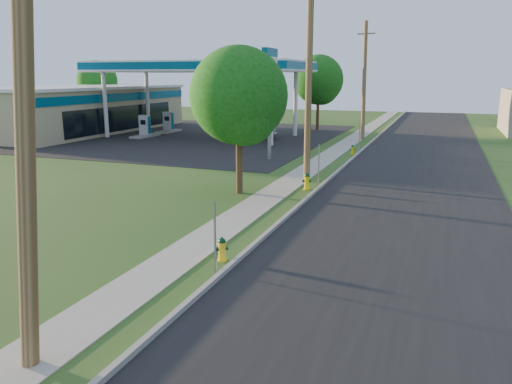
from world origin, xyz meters
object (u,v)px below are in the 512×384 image
(fuel_pump_sw, at_px, (168,125))
(hydrant_near, at_px, (222,249))
(utility_pole_far, at_px, (364,81))
(tree_verge, at_px, (240,100))
(hydrant_far, at_px, (353,150))
(car_silver, at_px, (249,129))
(tree_back, at_px, (98,82))
(hydrant_mid, at_px, (307,181))
(tree_lot, at_px, (319,82))
(fuel_pump_nw, at_px, (145,129))
(utility_pole_near, at_px, (24,102))
(utility_pole_mid, at_px, (309,81))
(fuel_pump_se, at_px, (258,128))
(price_pylon, at_px, (270,72))
(fuel_pump_ne, at_px, (241,133))

(fuel_pump_sw, xyz_separation_m, hydrant_near, (18.55, -28.92, -0.37))
(utility_pole_far, height_order, tree_verge, utility_pole_far)
(tree_verge, distance_m, hydrant_near, 9.29)
(fuel_pump_sw, height_order, hydrant_near, fuel_pump_sw)
(hydrant_far, relative_size, car_silver, 0.14)
(utility_pole_far, xyz_separation_m, tree_verge, (-2.04, -21.89, -0.61))
(tree_back, distance_m, hydrant_mid, 41.70)
(fuel_pump_sw, bearing_deg, hydrant_near, -57.32)
(utility_pole_far, distance_m, tree_lot, 7.69)
(fuel_pump_nw, bearing_deg, hydrant_near, -53.34)
(utility_pole_near, relative_size, hydrant_mid, 11.61)
(utility_pole_far, height_order, hydrant_near, utility_pole_far)
(utility_pole_mid, distance_m, fuel_pump_se, 19.65)
(fuel_pump_sw, distance_m, tree_verge, 26.46)
(hydrant_near, distance_m, car_silver, 28.52)
(fuel_pump_se, distance_m, car_silver, 2.07)
(fuel_pump_nw, distance_m, price_pylon, 16.57)
(utility_pole_far, bearing_deg, tree_lot, 131.77)
(tree_back, bearing_deg, price_pylon, -34.57)
(utility_pole_mid, bearing_deg, tree_lot, 102.18)
(fuel_pump_ne, relative_size, hydrant_far, 4.84)
(utility_pole_mid, distance_m, price_pylon, 6.76)
(utility_pole_far, xyz_separation_m, hydrant_mid, (0.56, -20.08, -4.40))
(fuel_pump_ne, xyz_separation_m, tree_back, (-22.47, 11.42, 3.75))
(utility_pole_near, height_order, hydrant_far, utility_pole_near)
(utility_pole_far, bearing_deg, fuel_pump_se, -173.59)
(fuel_pump_nw, height_order, hydrant_mid, fuel_pump_nw)
(fuel_pump_se, relative_size, hydrant_far, 4.84)
(tree_lot, relative_size, tree_back, 1.04)
(fuel_pump_nw, xyz_separation_m, tree_back, (-13.47, 11.42, 3.75))
(utility_pole_near, bearing_deg, fuel_pump_se, 104.27)
(utility_pole_mid, height_order, tree_verge, utility_pole_mid)
(fuel_pump_se, bearing_deg, fuel_pump_sw, 180.00)
(utility_pole_near, xyz_separation_m, hydrant_far, (0.71, 27.47, -4.48))
(tree_verge, xyz_separation_m, car_silver, (-6.92, 18.83, -3.38))
(price_pylon, xyz_separation_m, hydrant_mid, (4.46, -7.58, -5.03))
(utility_pole_mid, relative_size, utility_pole_far, 1.03)
(utility_pole_far, relative_size, hydrant_mid, 11.64)
(fuel_pump_nw, relative_size, tree_lot, 0.44)
(price_pylon, relative_size, car_silver, 1.44)
(utility_pole_mid, height_order, utility_pole_far, utility_pole_mid)
(fuel_pump_nw, xyz_separation_m, price_pylon, (14.00, -7.50, 4.71))
(fuel_pump_ne, height_order, tree_back, tree_back)
(hydrant_far, bearing_deg, utility_pole_far, 94.74)
(utility_pole_mid, distance_m, tree_lot, 24.28)
(utility_pole_near, relative_size, hydrant_near, 13.04)
(utility_pole_far, height_order, fuel_pump_sw, utility_pole_far)
(utility_pole_mid, xyz_separation_m, fuel_pump_se, (-8.90, 17.00, -4.23))
(utility_pole_mid, xyz_separation_m, car_silver, (-8.95, 14.93, -4.14))
(fuel_pump_sw, relative_size, hydrant_mid, 3.92)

